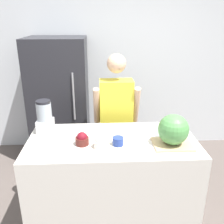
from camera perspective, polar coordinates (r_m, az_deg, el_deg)
name	(u,v)px	position (r m, az deg, el deg)	size (l,w,h in m)	color
wall_back	(106,64)	(3.76, -1.28, 11.00)	(8.00, 0.06, 2.60)	silver
counter_island	(112,182)	(2.49, 0.04, -15.75)	(1.51, 0.75, 0.92)	beige
refrigerator	(60,101)	(3.53, -11.79, 2.43)	(0.76, 0.71, 1.71)	#232328
person	(116,121)	(2.88, 0.95, -2.15)	(0.51, 0.26, 1.59)	#333338
cutting_board	(172,144)	(2.22, 13.62, -7.15)	(0.33, 0.26, 0.01)	tan
watermelon	(173,130)	(2.16, 13.84, -3.92)	(0.26, 0.26, 0.26)	#4C8C47
bowl_cherries	(82,139)	(2.16, -6.86, -6.21)	(0.12, 0.12, 0.11)	#511E19
bowl_cream	(101,142)	(2.10, -2.58, -6.89)	(0.12, 0.12, 0.11)	white
bowl_small_blue	(118,141)	(2.14, 1.38, -6.69)	(0.10, 0.10, 0.07)	navy
blender	(45,117)	(2.42, -15.15, -1.12)	(0.15, 0.15, 0.31)	#B7B7BC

